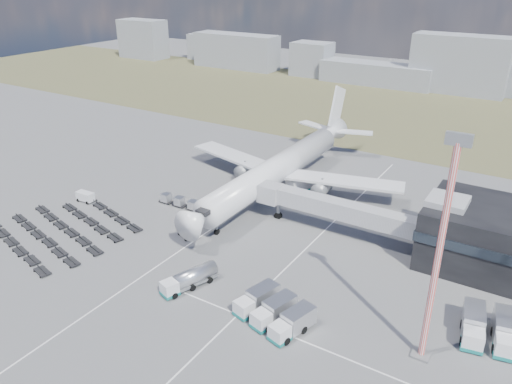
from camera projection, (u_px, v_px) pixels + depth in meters
The scene contains 15 objects.
ground at pixel (185, 257), 83.44m from camera, with size 420.00×420.00×0.00m, color #565659.
grass_strip at pixel (393, 110), 168.38m from camera, with size 420.00×90.00×0.01m, color #4C4A2D.
lane_markings at pixel (244, 265), 81.04m from camera, with size 47.12×110.00×0.01m.
jet_bridge at pixel (325, 206), 89.45m from camera, with size 30.30×3.80×7.05m.
airliner at pixel (281, 167), 106.25m from camera, with size 51.59×64.53×17.62m.
skyline at pixel (413, 66), 197.65m from camera, with size 293.14×26.54×21.24m.
fuel_tanker at pixel (189, 279), 74.93m from camera, with size 5.06×9.36×2.94m.
pushback_tug at pixel (187, 233), 89.30m from camera, with size 3.63×2.04×1.60m, color silver.
utility_van at pixel (85, 197), 102.49m from camera, with size 3.84×1.74×2.09m, color silver.
catering_truck at pixel (301, 184), 106.95m from camera, with size 4.93×7.31×3.11m.
service_trucks_near at pixel (274, 311), 67.85m from camera, with size 10.88×9.28×2.84m.
service_trucks_far at pixel (489, 329), 64.34m from camera, with size 7.75×8.78×3.13m.
uld_row at pixel (186, 203), 99.64m from camera, with size 13.06×2.25×1.80m.
baggage_dollies at pixel (64, 229), 91.38m from camera, with size 27.79×24.84×0.78m.
floodlight_mast at pixel (438, 256), 56.28m from camera, with size 2.71×2.24×29.01m.
Camera 1 is at (47.88, -54.36, 44.41)m, focal length 35.00 mm.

